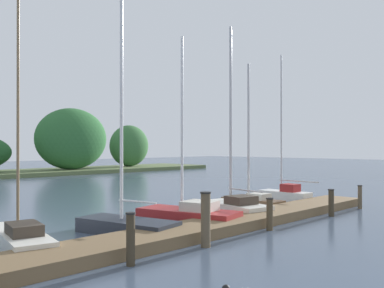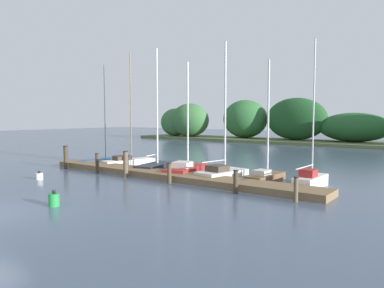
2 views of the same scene
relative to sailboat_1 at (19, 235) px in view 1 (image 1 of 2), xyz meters
name	(u,v)px [view 1 (image 1 of 2)]	position (x,y,z in m)	size (l,w,h in m)	color
dock_pier	(219,225)	(5.74, -2.45, -0.19)	(18.78, 1.80, 0.35)	brown
sailboat_1	(19,235)	(0.00, 0.00, 0.00)	(1.85, 4.21, 8.14)	silver
sailboat_2	(124,222)	(3.21, -0.53, 0.02)	(2.00, 3.78, 8.00)	#232833
sailboat_3	(186,213)	(5.89, -0.74, 0.01)	(2.18, 4.16, 6.88)	maroon
sailboat_4	(233,205)	(8.56, -0.79, 0.06)	(1.90, 3.53, 7.77)	silver
sailboat_5	(251,199)	(10.86, 0.00, 0.04)	(1.11, 3.25, 6.65)	brown
sailboat_6	(283,194)	(13.40, -0.14, 0.07)	(0.99, 3.39, 7.42)	white
mooring_piling_1	(131,239)	(1.03, -3.71, 0.28)	(0.24, 0.24, 1.27)	#3D3323
mooring_piling_2	(206,219)	(3.67, -3.72, 0.42)	(0.31, 0.31, 1.55)	brown
mooring_piling_3	(270,214)	(6.97, -3.64, 0.19)	(0.25, 0.25, 1.09)	#4C3D28
mooring_piling_4	(331,203)	(11.14, -3.79, 0.20)	(0.25, 0.25, 1.10)	#3D3323
mooring_piling_5	(360,197)	(14.01, -3.76, 0.18)	(0.21, 0.21, 1.07)	brown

